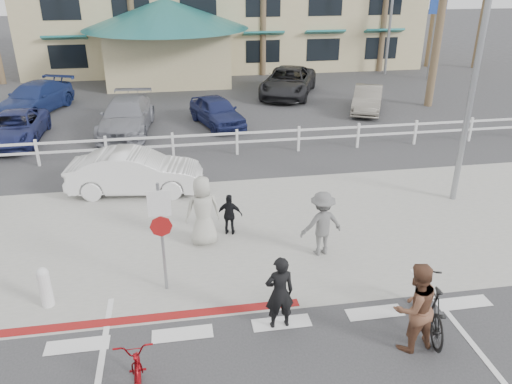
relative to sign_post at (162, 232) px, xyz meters
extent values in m
plane|color=#333335|center=(2.30, -2.20, -1.45)|extent=(140.00, 140.00, 0.00)
cube|color=gray|center=(2.30, 2.30, -1.44)|extent=(22.00, 7.00, 0.01)
cube|color=#333335|center=(2.30, 6.30, -1.45)|extent=(40.00, 5.00, 0.01)
cube|color=#333335|center=(2.30, 15.80, -1.45)|extent=(50.00, 16.00, 0.01)
cube|color=maroon|center=(-0.70, -1.00, -1.44)|extent=(7.00, 0.25, 0.02)
imported|color=black|center=(2.23, -1.66, -0.64)|extent=(0.61, 0.43, 1.61)
imported|color=black|center=(5.14, -2.21, -0.87)|extent=(0.92, 1.99, 1.15)
imported|color=brown|center=(4.56, -2.64, -0.54)|extent=(1.00, 0.84, 1.82)
imported|color=#5E5E5E|center=(3.83, 0.90, -0.61)|extent=(1.17, 0.79, 1.68)
imported|color=black|center=(1.71, 2.25, -0.87)|extent=(0.73, 0.44, 1.16)
imported|color=#AAA99D|center=(0.99, 1.88, -0.52)|extent=(0.97, 0.69, 1.86)
imported|color=silver|center=(-0.91, 5.45, -0.77)|extent=(4.30, 1.93, 1.37)
imported|color=navy|center=(-5.97, 11.25, -0.84)|extent=(2.05, 4.38, 1.21)
imported|color=gray|center=(-1.61, 11.86, -0.74)|extent=(2.43, 5.06, 1.42)
imported|color=#19204E|center=(2.31, 12.23, -0.80)|extent=(2.59, 4.08, 1.29)
imported|color=slate|center=(9.80, 13.29, -0.84)|extent=(2.72, 3.93, 1.23)
imported|color=navy|center=(-6.21, 15.76, -0.74)|extent=(3.60, 5.26, 1.41)
imported|color=black|center=(6.70, 17.12, -0.70)|extent=(4.37, 5.93, 1.50)
camera|label=1|loc=(0.45, -9.50, 5.24)|focal=35.00mm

